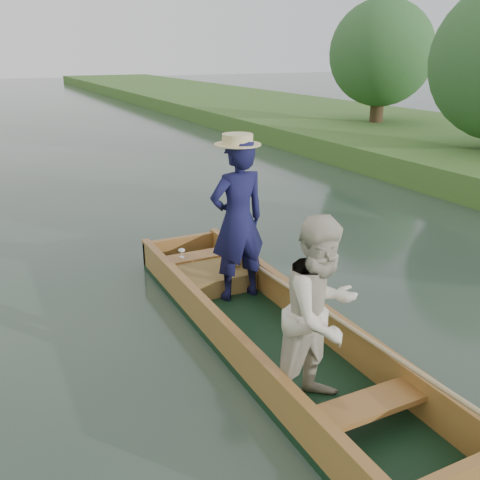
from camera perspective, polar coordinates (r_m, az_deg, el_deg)
name	(u,v)px	position (r m, az deg, el deg)	size (l,w,h in m)	color
ground	(266,343)	(5.67, 2.75, -10.92)	(120.00, 120.00, 0.00)	#283D30
trees_far	(136,63)	(12.20, -11.00, 18.03)	(22.57, 14.08, 4.52)	#47331E
punt	(267,287)	(5.37, 2.91, -5.07)	(1.17, 5.00, 2.00)	black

